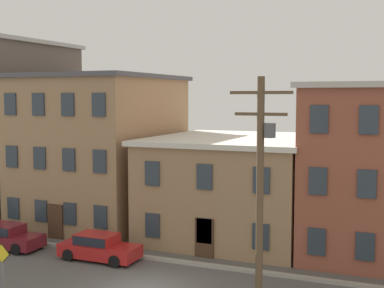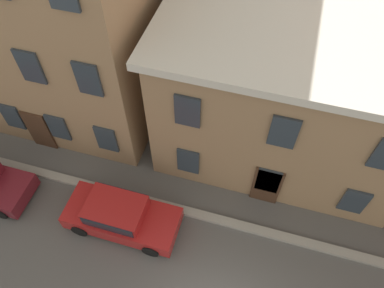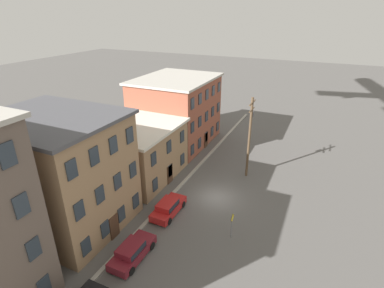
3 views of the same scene
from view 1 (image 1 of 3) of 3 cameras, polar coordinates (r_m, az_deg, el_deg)
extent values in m
cube|color=#9E998E|center=(29.16, -0.84, -12.49)|extent=(56.00, 0.36, 0.16)
cube|color=#9E7A56|center=(38.53, -9.60, -0.71)|extent=(8.80, 10.75, 10.09)
cube|color=#4C4C51|center=(38.36, -9.72, 7.03)|extent=(9.30, 11.25, 0.30)
cube|color=#2D3842|center=(36.70, -18.52, -6.50)|extent=(0.90, 0.10, 1.40)
cube|color=#2D3842|center=(36.19, -18.67, -1.28)|extent=(0.90, 0.10, 1.40)
cube|color=#2D3842|center=(35.99, -18.82, 4.05)|extent=(0.90, 0.10, 1.40)
cube|color=#2D3842|center=(35.30, -15.82, -6.88)|extent=(0.90, 0.10, 1.40)
cube|color=#2D3842|center=(34.77, -15.95, -1.45)|extent=(0.90, 0.10, 1.40)
cube|color=#2D3842|center=(34.56, -16.09, 4.09)|extent=(0.90, 0.10, 1.40)
cube|color=#2D3842|center=(33.99, -12.90, -7.28)|extent=(0.90, 0.10, 1.40)
cube|color=#2D3842|center=(33.44, -13.01, -1.64)|extent=(0.90, 0.10, 1.40)
cube|color=#2D3842|center=(33.23, -13.13, 4.13)|extent=(0.90, 0.10, 1.40)
cube|color=#2D3842|center=(32.78, -9.75, -7.69)|extent=(0.90, 0.10, 1.40)
cube|color=#2D3842|center=(32.21, -9.84, -1.84)|extent=(0.90, 0.10, 1.40)
cube|color=#2D3842|center=(31.98, -9.93, 4.15)|extent=(0.90, 0.10, 1.40)
cube|color=#472D1E|center=(34.76, -14.37, -8.02)|extent=(1.10, 0.10, 2.20)
cube|color=#9E7A56|center=(34.63, 4.72, -4.70)|extent=(9.61, 10.99, 6.02)
cube|color=silver|center=(34.24, 4.76, 0.52)|extent=(10.11, 11.49, 0.30)
cube|color=#2D3842|center=(31.11, -4.24, -8.65)|extent=(0.90, 0.10, 1.40)
cube|color=#2D3842|center=(30.54, -4.27, -3.16)|extent=(0.90, 0.10, 1.40)
cube|color=#2D3842|center=(29.83, 1.32, -9.24)|extent=(0.90, 0.10, 1.40)
cube|color=#2D3842|center=(29.23, 1.33, -3.52)|extent=(0.90, 0.10, 1.40)
cube|color=#2D3842|center=(28.84, 7.34, -9.78)|extent=(0.90, 0.10, 1.40)
cube|color=#2D3842|center=(28.22, 7.41, -3.87)|extent=(0.90, 0.10, 1.40)
cube|color=#472D1E|center=(29.93, 1.32, -9.99)|extent=(1.10, 0.10, 2.20)
cube|color=#2D3842|center=(28.22, 13.15, -10.11)|extent=(0.90, 0.10, 1.40)
cube|color=#2D3842|center=(27.58, 13.28, -3.86)|extent=(0.90, 0.10, 1.40)
cube|color=#2D3842|center=(27.28, 13.41, 2.60)|extent=(0.90, 0.10, 1.40)
cube|color=#2D3842|center=(27.94, 17.98, -10.38)|extent=(0.90, 0.10, 1.40)
cube|color=#2D3842|center=(27.29, 18.16, -4.07)|extent=(0.90, 0.10, 1.40)
cube|color=#2D3842|center=(26.99, 18.34, 2.45)|extent=(0.90, 0.10, 1.40)
cube|color=maroon|center=(33.65, -19.17, -9.58)|extent=(4.40, 1.80, 0.70)
cube|color=maroon|center=(33.63, -19.45, -8.50)|extent=(2.20, 1.51, 0.55)
cube|color=#1E232D|center=(33.63, -19.45, -8.50)|extent=(2.02, 1.58, 0.48)
cylinder|color=black|center=(33.40, -16.29, -9.96)|extent=(0.66, 0.22, 0.66)
cylinder|color=black|center=(32.15, -18.23, -10.61)|extent=(0.66, 0.22, 0.66)
cube|color=#B21E1E|center=(30.10, -9.81, -11.11)|extent=(4.40, 1.80, 0.70)
cube|color=#B21E1E|center=(30.04, -10.15, -9.91)|extent=(2.20, 1.51, 0.55)
cube|color=#1E232D|center=(30.04, -10.15, -9.91)|extent=(2.02, 1.58, 0.48)
cylinder|color=black|center=(30.13, -6.54, -11.44)|extent=(0.66, 0.22, 0.66)
cylinder|color=black|center=(28.73, -8.25, -12.29)|extent=(0.66, 0.22, 0.66)
cylinder|color=black|center=(31.61, -11.21, -10.72)|extent=(0.66, 0.22, 0.66)
cylinder|color=black|center=(30.27, -13.05, -11.46)|extent=(0.66, 0.22, 0.66)
cylinder|color=slate|center=(25.32, -19.51, -12.90)|extent=(0.08, 0.08, 2.38)
cube|color=yellow|center=(25.04, -19.62, -10.94)|extent=(0.81, 0.03, 0.81)
cube|color=black|center=(25.05, -19.61, -10.94)|extent=(0.87, 0.02, 0.87)
cylinder|color=brown|center=(20.49, 7.24, -6.41)|extent=(0.28, 0.28, 9.63)
cube|color=brown|center=(20.08, 7.37, 5.47)|extent=(2.40, 0.12, 0.12)
cube|color=brown|center=(20.09, 7.34, 3.18)|extent=(2.00, 0.12, 0.12)
cylinder|color=#515156|center=(20.03, 8.29, 1.45)|extent=(0.44, 0.44, 0.55)
camera|label=2|loc=(22.71, -8.22, 17.86)|focal=35.00mm
camera|label=3|loc=(39.60, -49.78, 16.95)|focal=28.00mm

